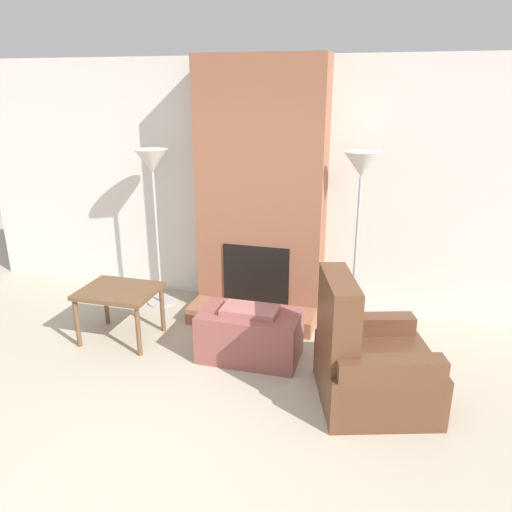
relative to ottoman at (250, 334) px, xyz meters
name	(u,v)px	position (x,y,z in m)	size (l,w,h in m)	color
ground_plane	(152,482)	(-0.17, -1.60, -0.23)	(24.00, 24.00, 0.00)	#B2A893
wall_back	(267,186)	(-0.17, 1.29, 1.07)	(6.91, 0.06, 2.60)	silver
fireplace	(261,198)	(-0.17, 1.03, 1.00)	(1.29, 0.81, 2.60)	#935B42
ottoman	(250,334)	(0.00, 0.00, 0.00)	(0.88, 0.49, 0.49)	#8C4C47
armchair	(366,366)	(1.03, -0.39, 0.07)	(1.04, 1.03, 1.02)	brown
side_table	(119,296)	(-1.28, 0.02, 0.22)	(0.70, 0.57, 0.51)	brown
floor_lamp_left	(153,172)	(-1.29, 0.88, 1.24)	(0.35, 0.35, 1.70)	#ADADB2
floor_lamp_right	(361,178)	(0.82, 0.88, 1.28)	(0.35, 0.35, 1.75)	#ADADB2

